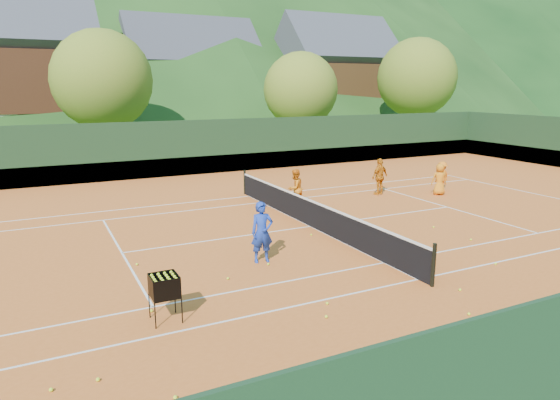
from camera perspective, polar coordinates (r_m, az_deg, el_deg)
name	(u,v)px	position (r m, az deg, el deg)	size (l,w,h in m)	color
ground	(311,227)	(17.52, 3.51, -3.09)	(400.00, 400.00, 0.00)	#2E541A
clay_court	(311,227)	(17.52, 3.51, -3.06)	(40.00, 24.00, 0.02)	#C55A20
coach	(262,232)	(13.80, -2.07, -3.70)	(0.63, 0.41, 1.71)	#1936A5
student_a	(295,188)	(20.03, 1.73, 1.33)	(0.76, 0.59, 1.57)	orange
student_b	(380,177)	(22.88, 11.33, 2.64)	(0.97, 0.40, 1.65)	#CA6E11
student_c	(440,179)	(23.53, 17.77, 2.27)	(0.69, 0.45, 1.42)	orange
student_d	(442,176)	(24.52, 18.00, 2.61)	(0.89, 0.51, 1.38)	orange
tennis_ball_1	(175,397)	(8.56, -11.88, -21.21)	(0.07, 0.07, 0.07)	#CBF629
tennis_ball_2	(469,314)	(11.67, 20.79, -12.08)	(0.07, 0.07, 0.07)	#CBF629
tennis_ball_3	(434,227)	(18.07, 17.14, -2.97)	(0.07, 0.07, 0.07)	#CBF629
tennis_ball_4	(326,317)	(10.88, 5.31, -13.13)	(0.07, 0.07, 0.07)	#CBF629
tennis_ball_5	(98,380)	(9.32, -20.09, -18.71)	(0.07, 0.07, 0.07)	#CBF629
tennis_ball_7	(268,264)	(13.78, -1.35, -7.34)	(0.07, 0.07, 0.07)	#CBF629
tennis_ball_9	(311,235)	(16.43, 3.59, -3.99)	(0.07, 0.07, 0.07)	#CBF629
tennis_ball_11	(327,303)	(11.48, 5.41, -11.68)	(0.07, 0.07, 0.07)	#CBF629
tennis_ball_12	(151,311)	(11.44, -14.48, -12.16)	(0.07, 0.07, 0.07)	#CBF629
tennis_ball_13	(460,290)	(12.88, 19.88, -9.63)	(0.07, 0.07, 0.07)	#CBF629
tennis_ball_14	(51,390)	(9.33, -24.70, -19.10)	(0.07, 0.07, 0.07)	#CBF629
tennis_ball_15	(228,278)	(12.87, -5.97, -8.91)	(0.07, 0.07, 0.07)	#CBF629
tennis_ball_16	(471,240)	(17.01, 20.99, -4.25)	(0.07, 0.07, 0.07)	#CBF629
tennis_ball_17	(137,264)	(14.31, -16.04, -7.07)	(0.07, 0.07, 0.07)	#CBF629
tennis_ball_19	(496,264)	(15.01, 23.42, -6.71)	(0.07, 0.07, 0.07)	#CBF629
court_lines	(311,226)	(17.51, 3.51, -3.02)	(23.83, 11.03, 0.00)	white
tennis_net	(311,213)	(17.38, 3.53, -1.44)	(0.10, 12.07, 1.10)	black
perimeter_fence	(311,192)	(17.21, 3.56, 0.97)	(40.40, 24.24, 3.00)	black
ball_hopper	(164,287)	(10.72, -13.08, -9.66)	(0.57, 0.57, 1.00)	black
chalet_left	(2,75)	(44.61, -29.17, 12.38)	(13.80, 9.93, 12.92)	beige
chalet_mid	(191,84)	(50.68, -10.14, 12.90)	(12.65, 8.82, 11.45)	beige
chalet_right	(335,82)	(52.88, 6.27, 13.30)	(11.50, 8.82, 11.91)	beige
tree_b	(103,80)	(34.86, -19.62, 12.79)	(6.40, 6.40, 8.40)	#42281A
tree_c	(301,90)	(38.31, 2.40, 12.48)	(5.60, 5.60, 7.35)	#3D2718
tree_d	(417,78)	(46.07, 15.35, 13.33)	(6.80, 6.80, 8.93)	#3C2518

